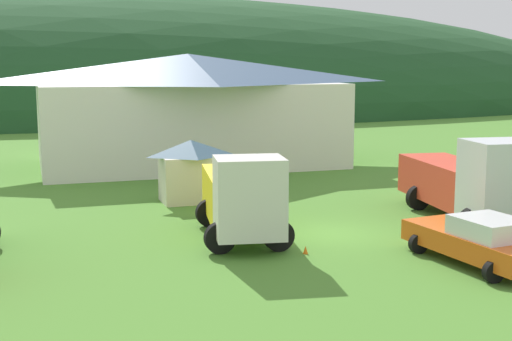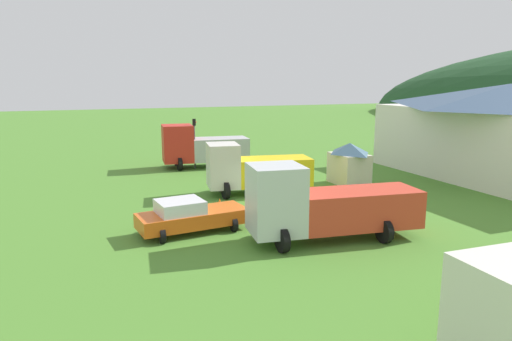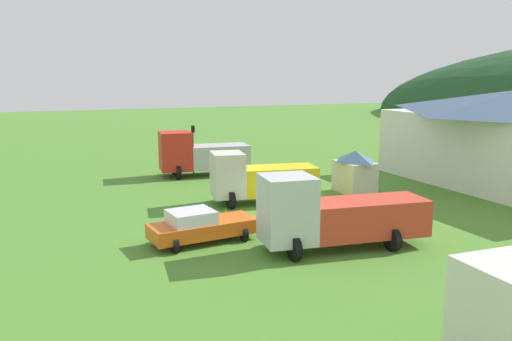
{
  "view_description": "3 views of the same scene",
  "coord_description": "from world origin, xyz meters",
  "px_view_note": "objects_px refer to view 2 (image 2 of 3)",
  "views": [
    {
      "loc": [
        -10.78,
        -24.03,
        6.56
      ],
      "look_at": [
        -2.03,
        2.87,
        2.14
      ],
      "focal_mm": 49.15,
      "sensor_mm": 36.0,
      "label": 1
    },
    {
      "loc": [
        24.37,
        -10.24,
        7.29
      ],
      "look_at": [
        -3.1,
        0.49,
        1.57
      ],
      "focal_mm": 32.87,
      "sensor_mm": 36.0,
      "label": 2
    },
    {
      "loc": [
        26.79,
        -12.34,
        8.12
      ],
      "look_at": [
        -3.97,
        0.51,
        2.01
      ],
      "focal_mm": 36.92,
      "sensor_mm": 36.0,
      "label": 3
    }
  ],
  "objects_px": {
    "tow_truck_silver": "(322,204)",
    "traffic_light_west": "(195,138)",
    "flatbed_truck_yellow": "(253,169)",
    "play_shed_cream": "(349,163)",
    "service_pickup_orange": "(190,216)",
    "traffic_cone_near_pickup": "(313,187)",
    "traffic_cone_mid_row": "(220,203)",
    "depot_building": "(507,130)",
    "crane_truck_red": "(199,146)"
  },
  "relations": [
    {
      "from": "service_pickup_orange",
      "to": "traffic_cone_near_pickup",
      "type": "xyz_separation_m",
      "value": [
        -6.6,
        10.25,
        -0.83
      ]
    },
    {
      "from": "play_shed_cream",
      "to": "tow_truck_silver",
      "type": "distance_m",
      "value": 12.54
    },
    {
      "from": "depot_building",
      "to": "traffic_cone_near_pickup",
      "type": "relative_size",
      "value": 39.24
    },
    {
      "from": "tow_truck_silver",
      "to": "service_pickup_orange",
      "type": "bearing_deg",
      "value": -24.91
    },
    {
      "from": "crane_truck_red",
      "to": "traffic_cone_near_pickup",
      "type": "xyz_separation_m",
      "value": [
        10.13,
        5.41,
        -1.78
      ]
    },
    {
      "from": "tow_truck_silver",
      "to": "depot_building",
      "type": "bearing_deg",
      "value": -152.51
    },
    {
      "from": "traffic_cone_near_pickup",
      "to": "flatbed_truck_yellow",
      "type": "bearing_deg",
      "value": -86.17
    },
    {
      "from": "flatbed_truck_yellow",
      "to": "traffic_light_west",
      "type": "bearing_deg",
      "value": -73.3
    },
    {
      "from": "play_shed_cream",
      "to": "tow_truck_silver",
      "type": "xyz_separation_m",
      "value": [
        9.88,
        -7.72,
        0.2
      ]
    },
    {
      "from": "traffic_light_west",
      "to": "traffic_cone_mid_row",
      "type": "distance_m",
      "value": 11.8
    },
    {
      "from": "crane_truck_red",
      "to": "traffic_cone_mid_row",
      "type": "bearing_deg",
      "value": 87.05
    },
    {
      "from": "depot_building",
      "to": "traffic_cone_mid_row",
      "type": "relative_size",
      "value": 35.47
    },
    {
      "from": "flatbed_truck_yellow",
      "to": "tow_truck_silver",
      "type": "distance_m",
      "value": 9.64
    },
    {
      "from": "flatbed_truck_yellow",
      "to": "traffic_cone_mid_row",
      "type": "bearing_deg",
      "value": 37.6
    },
    {
      "from": "service_pickup_orange",
      "to": "traffic_cone_near_pickup",
      "type": "height_order",
      "value": "service_pickup_orange"
    },
    {
      "from": "play_shed_cream",
      "to": "traffic_light_west",
      "type": "bearing_deg",
      "value": -138.01
    },
    {
      "from": "traffic_light_west",
      "to": "flatbed_truck_yellow",
      "type": "bearing_deg",
      "value": 7.63
    },
    {
      "from": "flatbed_truck_yellow",
      "to": "service_pickup_orange",
      "type": "xyz_separation_m",
      "value": [
        6.29,
        -5.66,
        -0.8
      ]
    },
    {
      "from": "play_shed_cream",
      "to": "service_pickup_orange",
      "type": "distance_m",
      "value": 14.65
    },
    {
      "from": "depot_building",
      "to": "traffic_cone_near_pickup",
      "type": "xyz_separation_m",
      "value": [
        -2.62,
        -14.7,
        -3.62
      ]
    },
    {
      "from": "flatbed_truck_yellow",
      "to": "traffic_cone_near_pickup",
      "type": "height_order",
      "value": "flatbed_truck_yellow"
    },
    {
      "from": "depot_building",
      "to": "crane_truck_red",
      "type": "relative_size",
      "value": 2.69
    },
    {
      "from": "traffic_cone_mid_row",
      "to": "tow_truck_silver",
      "type": "bearing_deg",
      "value": 16.39
    },
    {
      "from": "service_pickup_orange",
      "to": "traffic_cone_mid_row",
      "type": "distance_m",
      "value": 5.72
    },
    {
      "from": "depot_building",
      "to": "service_pickup_orange",
      "type": "relative_size",
      "value": 3.61
    },
    {
      "from": "crane_truck_red",
      "to": "flatbed_truck_yellow",
      "type": "bearing_deg",
      "value": 100.5
    },
    {
      "from": "service_pickup_orange",
      "to": "traffic_cone_mid_row",
      "type": "xyz_separation_m",
      "value": [
        -4.83,
        2.96,
        -0.83
      ]
    },
    {
      "from": "play_shed_cream",
      "to": "traffic_cone_mid_row",
      "type": "height_order",
      "value": "play_shed_cream"
    },
    {
      "from": "play_shed_cream",
      "to": "traffic_light_west",
      "type": "distance_m",
      "value": 13.14
    },
    {
      "from": "crane_truck_red",
      "to": "depot_building",
      "type": "bearing_deg",
      "value": 153.64
    },
    {
      "from": "traffic_light_west",
      "to": "crane_truck_red",
      "type": "bearing_deg",
      "value": 131.8
    },
    {
      "from": "play_shed_cream",
      "to": "traffic_cone_mid_row",
      "type": "distance_m",
      "value": 10.38
    },
    {
      "from": "play_shed_cream",
      "to": "service_pickup_orange",
      "type": "relative_size",
      "value": 0.55
    },
    {
      "from": "service_pickup_orange",
      "to": "crane_truck_red",
      "type": "bearing_deg",
      "value": -112.73
    },
    {
      "from": "traffic_light_west",
      "to": "service_pickup_orange",
      "type": "bearing_deg",
      "value": -14.89
    },
    {
      "from": "crane_truck_red",
      "to": "service_pickup_orange",
      "type": "distance_m",
      "value": 17.45
    },
    {
      "from": "traffic_light_west",
      "to": "traffic_cone_near_pickup",
      "type": "xyz_separation_m",
      "value": [
        9.67,
        5.93,
        -2.54
      ]
    },
    {
      "from": "crane_truck_red",
      "to": "traffic_cone_near_pickup",
      "type": "height_order",
      "value": "crane_truck_red"
    },
    {
      "from": "traffic_cone_mid_row",
      "to": "depot_building",
      "type": "bearing_deg",
      "value": 87.8
    },
    {
      "from": "tow_truck_silver",
      "to": "crane_truck_red",
      "type": "bearing_deg",
      "value": -81.51
    },
    {
      "from": "service_pickup_orange",
      "to": "traffic_cone_mid_row",
      "type": "height_order",
      "value": "service_pickup_orange"
    },
    {
      "from": "play_shed_cream",
      "to": "service_pickup_orange",
      "type": "xyz_separation_m",
      "value": [
        6.54,
        -13.09,
        -0.68
      ]
    },
    {
      "from": "traffic_light_west",
      "to": "traffic_cone_mid_row",
      "type": "relative_size",
      "value": 7.43
    },
    {
      "from": "service_pickup_orange",
      "to": "traffic_cone_near_pickup",
      "type": "relative_size",
      "value": 10.87
    },
    {
      "from": "tow_truck_silver",
      "to": "traffic_light_west",
      "type": "bearing_deg",
      "value": -79.97
    },
    {
      "from": "depot_building",
      "to": "service_pickup_orange",
      "type": "height_order",
      "value": "depot_building"
    },
    {
      "from": "crane_truck_red",
      "to": "traffic_cone_mid_row",
      "type": "height_order",
      "value": "crane_truck_red"
    },
    {
      "from": "flatbed_truck_yellow",
      "to": "service_pickup_orange",
      "type": "relative_size",
      "value": 1.27
    },
    {
      "from": "tow_truck_silver",
      "to": "traffic_light_west",
      "type": "height_order",
      "value": "traffic_light_west"
    },
    {
      "from": "flatbed_truck_yellow",
      "to": "service_pickup_orange",
      "type": "distance_m",
      "value": 8.5
    }
  ]
}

